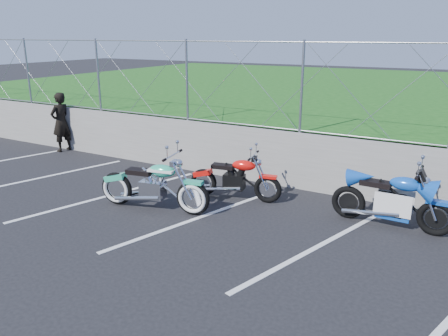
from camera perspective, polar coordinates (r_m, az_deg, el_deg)
The scene contains 9 objects.
ground at distance 7.84m, azimuth -6.57°, elevation -8.79°, with size 90.00×90.00×0.00m, color black.
retaining_wall at distance 10.46m, azimuth 4.50°, elevation 1.74°, with size 30.00×0.22×1.30m, color slate.
grass_field at distance 19.83m, azimuth 16.88°, elevation 8.33°, with size 30.00×20.00×1.30m, color #184C14.
chain_link_fence at distance 10.16m, azimuth 4.72°, elevation 10.76°, with size 28.00×0.03×2.00m.
parking_lines at distance 8.07m, azimuth 4.66°, elevation -7.91°, with size 18.29×4.31×0.01m.
cruiser_turquoise at distance 8.84m, azimuth -9.02°, elevation -2.49°, with size 2.39×0.75×1.19m.
naked_orange at distance 9.32m, azimuth 1.61°, elevation -1.53°, with size 2.02×0.69×1.02m.
sportbike_blue at distance 8.52m, azimuth 21.19°, elevation -4.15°, with size 2.18×0.78×1.13m.
person_standing at distance 14.03m, azimuth -20.52°, elevation 5.64°, with size 0.65×0.42×1.77m, color black.
Camera 1 is at (4.19, -5.69, 3.40)m, focal length 35.00 mm.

